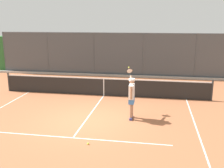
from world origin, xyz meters
The scene contains 6 objects.
ground_plane centered at (0.00, 0.00, 0.00)m, with size 60.00×60.00×0.00m, color #A8603D.
court_line_markings centered at (0.00, 1.97, 0.00)m, with size 8.73×9.83×0.01m.
fence_backdrop centered at (0.00, -9.58, 1.37)m, with size 20.79×1.37×3.13m.
tennis_net centered at (0.00, -3.77, 0.49)m, with size 11.21×0.09×1.07m.
tennis_player centered at (-1.80, -0.59, 1.00)m, with size 0.48×1.41×2.00m.
tennis_ball_mid_court centered at (-0.65, 2.02, 0.03)m, with size 0.07×0.07×0.07m, color #D6E042.
Camera 1 is at (-2.77, 9.71, 3.97)m, focal length 42.29 mm.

